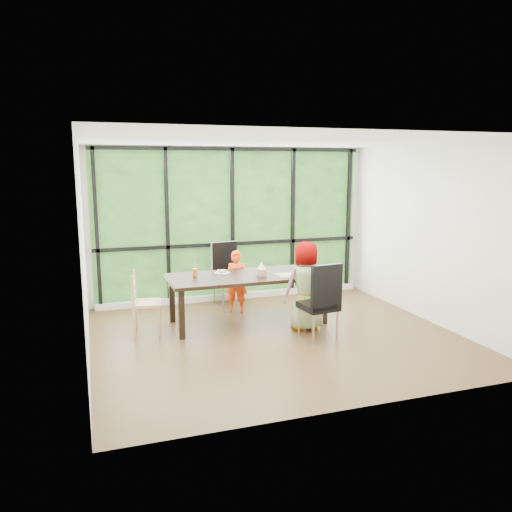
# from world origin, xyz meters

# --- Properties ---
(ground) EXTENTS (5.00, 5.00, 0.00)m
(ground) POSITION_xyz_m (0.00, 0.00, 0.00)
(ground) COLOR black
(ground) RESTS_ON ground
(back_wall) EXTENTS (5.00, 0.00, 5.00)m
(back_wall) POSITION_xyz_m (0.00, 2.25, 1.35)
(back_wall) COLOR silver
(back_wall) RESTS_ON ground
(foliage_backdrop) EXTENTS (4.80, 0.02, 2.65)m
(foliage_backdrop) POSITION_xyz_m (0.00, 2.23, 1.35)
(foliage_backdrop) COLOR #1E461C
(foliage_backdrop) RESTS_ON back_wall
(window_mullions) EXTENTS (4.80, 0.06, 2.65)m
(window_mullions) POSITION_xyz_m (0.00, 2.19, 1.35)
(window_mullions) COLOR black
(window_mullions) RESTS_ON back_wall
(window_sill) EXTENTS (4.80, 0.12, 0.10)m
(window_sill) POSITION_xyz_m (0.00, 2.15, 0.05)
(window_sill) COLOR silver
(window_sill) RESTS_ON ground
(dining_table) EXTENTS (2.42, 1.11, 0.75)m
(dining_table) POSITION_xyz_m (-0.19, 0.73, 0.38)
(dining_table) COLOR black
(dining_table) RESTS_ON ground
(chair_window_leather) EXTENTS (0.52, 0.52, 1.08)m
(chair_window_leather) POSITION_xyz_m (-0.20, 1.76, 0.54)
(chair_window_leather) COLOR black
(chair_window_leather) RESTS_ON ground
(chair_interior_leather) EXTENTS (0.51, 0.51, 1.08)m
(chair_interior_leather) POSITION_xyz_m (0.53, -0.24, 0.54)
(chair_interior_leather) COLOR black
(chair_interior_leather) RESTS_ON ground
(chair_end_beech) EXTENTS (0.46, 0.48, 0.90)m
(chair_end_beech) POSITION_xyz_m (-1.70, 0.70, 0.45)
(chair_end_beech) COLOR tan
(chair_end_beech) RESTS_ON ground
(child_toddler) EXTENTS (0.44, 0.38, 1.02)m
(child_toddler) POSITION_xyz_m (-0.19, 1.34, 0.51)
(child_toddler) COLOR #FD410E
(child_toddler) RESTS_ON ground
(child_older) EXTENTS (0.64, 0.42, 1.31)m
(child_older) POSITION_xyz_m (0.52, 0.16, 0.65)
(child_older) COLOR gray
(child_older) RESTS_ON ground
(placemat) EXTENTS (0.45, 0.33, 0.01)m
(placemat) POSITION_xyz_m (0.44, 0.52, 0.75)
(placemat) COLOR tan
(placemat) RESTS_ON dining_table
(plate_far) EXTENTS (0.24, 0.24, 0.01)m
(plate_far) POSITION_xyz_m (-0.52, 0.97, 0.76)
(plate_far) COLOR white
(plate_far) RESTS_ON dining_table
(plate_near) EXTENTS (0.21, 0.21, 0.01)m
(plate_near) POSITION_xyz_m (0.50, 0.50, 0.76)
(plate_near) COLOR white
(plate_near) RESTS_ON dining_table
(orange_cup) EXTENTS (0.07, 0.07, 0.12)m
(orange_cup) POSITION_xyz_m (-0.96, 0.89, 0.81)
(orange_cup) COLOR #D95A18
(orange_cup) RESTS_ON dining_table
(green_cup) EXTENTS (0.07, 0.07, 0.11)m
(green_cup) POSITION_xyz_m (0.77, 0.47, 0.81)
(green_cup) COLOR green
(green_cup) RESTS_ON dining_table
(white_mug) EXTENTS (0.10, 0.10, 0.10)m
(white_mug) POSITION_xyz_m (0.93, 0.78, 0.80)
(white_mug) COLOR white
(white_mug) RESTS_ON dining_table
(tissue_box) EXTENTS (0.12, 0.12, 0.10)m
(tissue_box) POSITION_xyz_m (-0.01, 0.60, 0.80)
(tissue_box) COLOR tan
(tissue_box) RESTS_ON dining_table
(crepe_rolls_far) EXTENTS (0.15, 0.12, 0.04)m
(crepe_rolls_far) POSITION_xyz_m (-0.52, 0.97, 0.78)
(crepe_rolls_far) COLOR tan
(crepe_rolls_far) RESTS_ON plate_far
(crepe_rolls_near) EXTENTS (0.10, 0.12, 0.04)m
(crepe_rolls_near) POSITION_xyz_m (0.50, 0.50, 0.78)
(crepe_rolls_near) COLOR tan
(crepe_rolls_near) RESTS_ON plate_near
(straw_white) EXTENTS (0.01, 0.04, 0.20)m
(straw_white) POSITION_xyz_m (-0.96, 0.89, 0.91)
(straw_white) COLOR white
(straw_white) RESTS_ON orange_cup
(straw_pink) EXTENTS (0.01, 0.04, 0.20)m
(straw_pink) POSITION_xyz_m (0.77, 0.47, 0.90)
(straw_pink) COLOR pink
(straw_pink) RESTS_ON green_cup
(tissue) EXTENTS (0.12, 0.12, 0.11)m
(tissue) POSITION_xyz_m (-0.01, 0.60, 0.91)
(tissue) COLOR white
(tissue) RESTS_ON tissue_box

